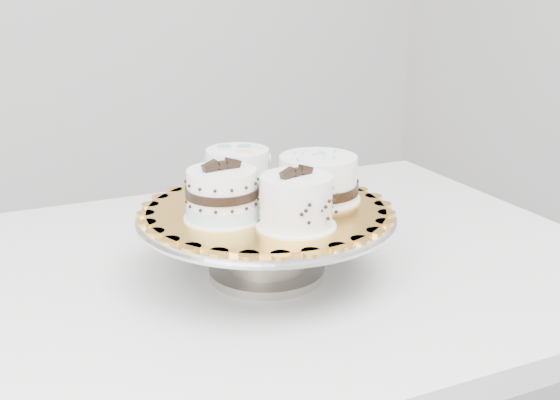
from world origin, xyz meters
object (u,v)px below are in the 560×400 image
cake_stand (267,232)px  cake_board (266,209)px  cake_swirl (296,203)px  cake_banded (222,196)px  cake_dots (238,171)px  cake_ribbon (319,179)px  table (226,316)px

cake_stand → cake_board: bearing=180.0°
cake_swirl → cake_banded: bearing=123.0°
cake_stand → cake_banded: 0.10m
cake_swirl → cake_dots: cake_swirl is taller
cake_stand → cake_ribbon: 0.11m
cake_stand → cake_banded: size_ratio=3.47×
cake_board → cake_banded: size_ratio=3.19×
cake_board → cake_dots: size_ratio=2.92×
cake_banded → cake_ribbon: size_ratio=0.80×
cake_board → cake_banded: bearing=-175.2°
cake_board → cake_ribbon: size_ratio=2.54×
table → cake_dots: size_ratio=11.19×
cake_banded → cake_dots: 0.11m
cake_ribbon → cake_board: bearing=-175.6°
cake_stand → cake_banded: bearing=-175.2°
cake_stand → cake_board: 0.03m
cake_board → cake_ribbon: cake_ribbon is taller
table → cake_board: cake_board is taller
table → cake_ribbon: size_ratio=9.74×
cake_banded → cake_dots: cake_banded is taller
cake_board → cake_dots: 0.09m
table → cake_banded: size_ratio=12.23×
table → cake_ribbon: (0.12, -0.07, 0.21)m
table → cake_board: bearing=-50.1°
cake_stand → table: bearing=122.2°
table → cake_ribbon: 0.25m
cake_dots → cake_ribbon: (0.09, -0.08, -0.00)m
cake_banded → cake_ribbon: 0.16m
cake_swirl → cake_dots: (0.00, 0.16, 0.00)m
table → cake_board: 0.19m
cake_swirl → cake_dots: 0.16m
cake_board → cake_stand: bearing=0.0°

